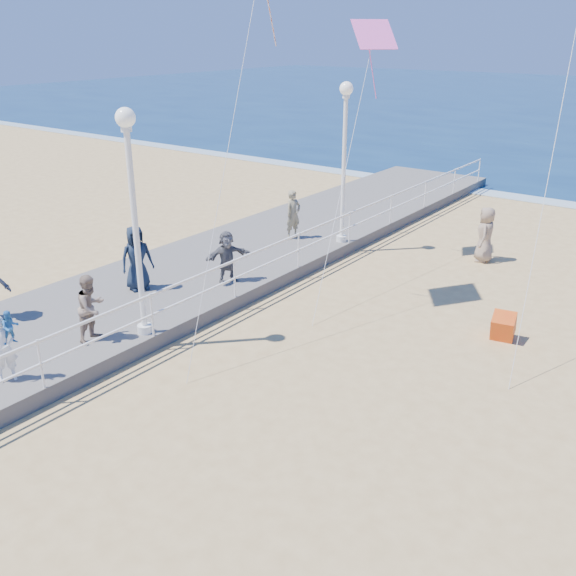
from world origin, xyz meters
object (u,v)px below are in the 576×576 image
Objects in this scene: toddler_held at (10,327)px; spectator_5 at (227,257)px; spectator_4 at (137,258)px; beach_walker_c at (485,235)px; spectator_1 at (91,308)px; box_kite at (503,329)px; lamp_post_far at (344,147)px; lamp_post_mid at (133,202)px; spectator_6 at (293,214)px; woman_holding_toddler at (3,349)px.

spectator_5 is (-0.22, 6.88, -0.45)m from toddler_held.
beach_walker_c is (6.61, 9.21, -0.40)m from spectator_4.
spectator_1 is 1.07× the size of spectator_5.
beach_walker_c is 6.05m from box_kite.
lamp_post_far reaches higher than beach_walker_c.
spectator_4 is (-2.29, 1.84, -2.34)m from lamp_post_mid.
spectator_6 is at bearing -156.04° from lamp_post_far.
spectator_5 is at bearing 20.17° from woman_holding_toddler.
spectator_5 is (1.64, 1.94, -0.16)m from spectator_4.
spectator_6 is at bearing 24.53° from woman_holding_toddler.
toddler_held is 0.39× the size of beach_walker_c.
lamp_post_far is (0.00, 9.00, 0.00)m from lamp_post_mid.
lamp_post_mid is at bearing -151.23° from box_kite.
spectator_4 is 11.35m from beach_walker_c.
lamp_post_far is 12.53m from woman_holding_toddler.
box_kite is at bearing 9.40° from beach_walker_c.
spectator_4 is at bearing -107.71° from lamp_post_far.
lamp_post_far is 8.38m from box_kite.
spectator_4 is 3.08× the size of box_kite.
lamp_post_far reaches higher than spectator_1.
spectator_1 is 13.01m from beach_walker_c.
toddler_held is 5.29m from spectator_4.
spectator_4 is at bearing 40.20° from toddler_held.
woman_holding_toddler is 0.53m from toddler_held.
spectator_6 is at bearing 151.94° from box_kite.
spectator_4 is at bearing -51.46° from beach_walker_c.
beach_walker_c is (4.91, 14.31, -0.21)m from woman_holding_toddler.
box_kite is at bearing -20.47° from woman_holding_toddler.
beach_walker_c is at bearing 68.62° from lamp_post_mid.
spectator_6 is (-1.14, 11.41, -0.36)m from toddler_held.
spectator_5 is at bearing -18.02° from spectator_4.
beach_walker_c is at bearing -33.55° from spectator_1.
lamp_post_far is 7.87m from spectator_4.
spectator_4 reaches higher than toddler_held.
toddler_held is 14.95m from beach_walker_c.
lamp_post_mid is at bearing 11.73° from toddler_held.
spectator_1 is at bearing -38.49° from beach_walker_c.
woman_holding_toddler is (-0.58, -3.26, -2.53)m from lamp_post_mid.
spectator_4 is at bearing -168.05° from box_kite.
woman_holding_toddler is at bearing -153.97° from spectator_5.
spectator_1 reaches higher than toddler_held.
lamp_post_mid and lamp_post_far have the same top height.
lamp_post_far is 12.29m from toddler_held.
beach_walker_c is (4.76, 14.16, -0.69)m from toddler_held.
spectator_4 is at bearing -174.64° from spectator_6.
toddler_held is at bearing -152.71° from spectator_5.
spectator_6 is (-1.57, -0.70, -2.41)m from lamp_post_far.
spectator_4 is at bearing 165.24° from spectator_5.
lamp_post_mid is 3.50× the size of spectator_5.
box_kite is (7.58, 6.55, -0.91)m from spectator_1.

